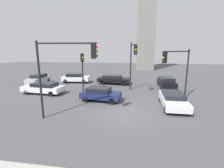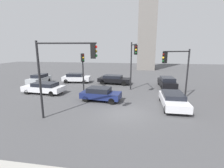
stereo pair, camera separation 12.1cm
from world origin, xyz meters
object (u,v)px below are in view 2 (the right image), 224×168
traffic_light_3 (83,65)px  car_3 (100,94)px  traffic_light_0 (177,64)px  traffic_light_1 (133,57)px  car_6 (173,99)px  car_2 (167,82)px  traffic_light_2 (64,63)px  car_4 (114,79)px  car_7 (76,78)px  car_0 (44,88)px  car_5 (39,79)px

traffic_light_3 → car_3: (2.98, -3.52, -2.54)m
traffic_light_0 → traffic_light_1: 5.00m
traffic_light_1 → car_6: (3.87, -4.37, -3.51)m
traffic_light_3 → car_2: size_ratio=1.01×
traffic_light_2 → car_2: bearing=47.0°
car_4 → car_2: bearing=-1.5°
car_2 → car_6: bearing=173.1°
car_7 → car_6: bearing=-41.6°
traffic_light_0 → car_0: bearing=-40.7°
traffic_light_1 → car_5: 14.67m
traffic_light_1 → car_5: bearing=-111.4°
traffic_light_1 → traffic_light_2: (-4.54, -8.34, -0.02)m
car_4 → car_6: car_4 is taller
car_6 → car_7: 15.67m
car_5 → traffic_light_2: bearing=40.7°
car_6 → traffic_light_0: bearing=165.7°
traffic_light_2 → car_2: traffic_light_2 is taller
traffic_light_3 → car_3: bearing=-7.5°
traffic_light_2 → car_6: bearing=19.8°
traffic_light_1 → traffic_light_3: traffic_light_1 is taller
car_3 → car_4: (0.15, 8.23, 0.00)m
car_2 → traffic_light_2: bearing=140.7°
traffic_light_3 → car_0: traffic_light_3 is taller
traffic_light_3 → car_2: bearing=61.4°
traffic_light_3 → car_4: size_ratio=0.94×
traffic_light_2 → car_0: bearing=126.9°
car_7 → traffic_light_0: bearing=-34.2°
car_2 → car_5: car_5 is taller
car_6 → car_0: bearing=-99.2°
car_7 → car_4: bearing=-7.5°
traffic_light_3 → car_2: traffic_light_3 is taller
traffic_light_1 → traffic_light_3: 6.12m
traffic_light_2 → car_0: (-5.76, 6.31, -3.48)m
car_5 → traffic_light_3: bearing=70.1°
car_4 → car_5: car_5 is taller
traffic_light_1 → car_7: size_ratio=1.37×
car_4 → car_6: (6.78, -8.93, -0.03)m
car_2 → car_5: (-18.57, -0.77, 0.01)m
traffic_light_1 → car_3: bearing=-50.1°
car_4 → car_7: size_ratio=1.13×
traffic_light_0 → car_3: traffic_light_0 is taller
traffic_light_1 → traffic_light_0: bearing=51.5°
traffic_light_2 → car_6: (8.41, 3.97, -3.49)m
car_0 → car_7: (1.38, 6.72, 0.06)m
car_2 → car_6: (-0.71, -7.90, -0.06)m
traffic_light_0 → car_6: (-0.52, -2.01, -3.03)m
car_2 → car_3: (-7.65, -7.21, -0.03)m
traffic_light_0 → car_5: traffic_light_0 is taller
car_0 → car_5: (-3.69, 4.79, 0.06)m
traffic_light_1 → car_3: 5.92m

